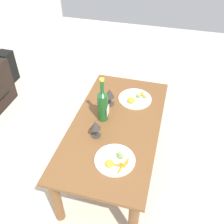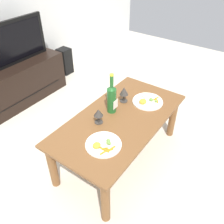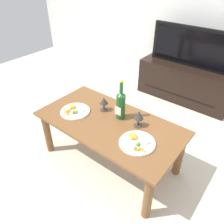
{
  "view_description": "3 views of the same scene",
  "coord_description": "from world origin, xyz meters",
  "px_view_note": "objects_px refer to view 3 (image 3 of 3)",
  "views": [
    {
      "loc": [
        -1.43,
        -0.35,
        1.87
      ],
      "look_at": [
        0.05,
        0.04,
        0.56
      ],
      "focal_mm": 41.62,
      "sensor_mm": 36.0,
      "label": 1
    },
    {
      "loc": [
        -1.36,
        -0.87,
        1.78
      ],
      "look_at": [
        -0.03,
        0.06,
        0.54
      ],
      "focal_mm": 38.26,
      "sensor_mm": 36.0,
      "label": 2
    },
    {
      "loc": [
        0.99,
        -1.2,
        1.68
      ],
      "look_at": [
        0.02,
        0.01,
        0.6
      ],
      "focal_mm": 35.58,
      "sensor_mm": 36.0,
      "label": 3
    }
  ],
  "objects_px": {
    "dining_table": "(109,129)",
    "tv_stand": "(185,82)",
    "wine_bottle": "(121,104)",
    "dinner_plate_right": "(137,142)",
    "dinner_plate_left": "(75,111)",
    "goblet_left": "(104,102)",
    "goblet_right": "(139,116)",
    "tv_screen": "(192,47)"
  },
  "relations": [
    {
      "from": "tv_stand",
      "to": "goblet_left",
      "type": "relative_size",
      "value": 9.22
    },
    {
      "from": "wine_bottle",
      "to": "dinner_plate_right",
      "type": "height_order",
      "value": "wine_bottle"
    },
    {
      "from": "tv_stand",
      "to": "wine_bottle",
      "type": "distance_m",
      "value": 1.54
    },
    {
      "from": "wine_bottle",
      "to": "goblet_right",
      "type": "bearing_deg",
      "value": -0.76
    },
    {
      "from": "tv_screen",
      "to": "wine_bottle",
      "type": "height_order",
      "value": "tv_screen"
    },
    {
      "from": "dinner_plate_left",
      "to": "goblet_left",
      "type": "bearing_deg",
      "value": 45.01
    },
    {
      "from": "dinner_plate_right",
      "to": "dinner_plate_left",
      "type": "bearing_deg",
      "value": -179.91
    },
    {
      "from": "dining_table",
      "to": "wine_bottle",
      "type": "distance_m",
      "value": 0.26
    },
    {
      "from": "tv_screen",
      "to": "goblet_right",
      "type": "height_order",
      "value": "tv_screen"
    },
    {
      "from": "goblet_right",
      "to": "goblet_left",
      "type": "bearing_deg",
      "value": 180.0
    },
    {
      "from": "goblet_right",
      "to": "dinner_plate_right",
      "type": "relative_size",
      "value": 0.54
    },
    {
      "from": "tv_stand",
      "to": "goblet_right",
      "type": "height_order",
      "value": "goblet_right"
    },
    {
      "from": "tv_stand",
      "to": "dining_table",
      "type": "bearing_deg",
      "value": -92.03
    },
    {
      "from": "dining_table",
      "to": "goblet_right",
      "type": "distance_m",
      "value": 0.32
    },
    {
      "from": "tv_screen",
      "to": "goblet_right",
      "type": "bearing_deg",
      "value": -83.42
    },
    {
      "from": "tv_stand",
      "to": "dinner_plate_left",
      "type": "xyz_separation_m",
      "value": [
        -0.41,
        -1.69,
        0.25
      ]
    },
    {
      "from": "tv_screen",
      "to": "goblet_left",
      "type": "distance_m",
      "value": 1.52
    },
    {
      "from": "tv_stand",
      "to": "goblet_left",
      "type": "height_order",
      "value": "goblet_left"
    },
    {
      "from": "wine_bottle",
      "to": "dinner_plate_left",
      "type": "bearing_deg",
      "value": -153.08
    },
    {
      "from": "dining_table",
      "to": "tv_screen",
      "type": "height_order",
      "value": "tv_screen"
    },
    {
      "from": "goblet_right",
      "to": "dinner_plate_left",
      "type": "xyz_separation_m",
      "value": [
        -0.58,
        -0.19,
        -0.09
      ]
    },
    {
      "from": "goblet_right",
      "to": "dinner_plate_left",
      "type": "bearing_deg",
      "value": -161.51
    },
    {
      "from": "dining_table",
      "to": "tv_stand",
      "type": "relative_size",
      "value": 1.04
    },
    {
      "from": "tv_screen",
      "to": "wine_bottle",
      "type": "relative_size",
      "value": 2.92
    },
    {
      "from": "tv_screen",
      "to": "dinner_plate_left",
      "type": "height_order",
      "value": "tv_screen"
    },
    {
      "from": "tv_stand",
      "to": "tv_screen",
      "type": "relative_size",
      "value": 1.15
    },
    {
      "from": "goblet_right",
      "to": "dinner_plate_right",
      "type": "xyz_separation_m",
      "value": [
        0.12,
        -0.19,
        -0.09
      ]
    },
    {
      "from": "dining_table",
      "to": "tv_stand",
      "type": "height_order",
      "value": "tv_stand"
    },
    {
      "from": "goblet_left",
      "to": "dinner_plate_left",
      "type": "xyz_separation_m",
      "value": [
        -0.19,
        -0.19,
        -0.08
      ]
    },
    {
      "from": "tv_screen",
      "to": "wine_bottle",
      "type": "distance_m",
      "value": 1.5
    },
    {
      "from": "tv_stand",
      "to": "wine_bottle",
      "type": "bearing_deg",
      "value": -90.78
    },
    {
      "from": "dining_table",
      "to": "goblet_right",
      "type": "relative_size",
      "value": 8.49
    },
    {
      "from": "goblet_left",
      "to": "goblet_right",
      "type": "distance_m",
      "value": 0.39
    },
    {
      "from": "wine_bottle",
      "to": "dinner_plate_right",
      "type": "xyz_separation_m",
      "value": [
        0.31,
        -0.19,
        -0.13
      ]
    },
    {
      "from": "tv_screen",
      "to": "dinner_plate_right",
      "type": "relative_size",
      "value": 3.83
    },
    {
      "from": "tv_stand",
      "to": "goblet_left",
      "type": "distance_m",
      "value": 1.55
    },
    {
      "from": "dinner_plate_left",
      "to": "dinner_plate_right",
      "type": "xyz_separation_m",
      "value": [
        0.69,
        0.0,
        0.0
      ]
    },
    {
      "from": "wine_bottle",
      "to": "tv_screen",
      "type": "bearing_deg",
      "value": 89.22
    },
    {
      "from": "dining_table",
      "to": "dinner_plate_left",
      "type": "relative_size",
      "value": 4.71
    },
    {
      "from": "goblet_left",
      "to": "tv_stand",
      "type": "bearing_deg",
      "value": 81.9
    },
    {
      "from": "tv_screen",
      "to": "goblet_left",
      "type": "height_order",
      "value": "tv_screen"
    },
    {
      "from": "goblet_left",
      "to": "dinner_plate_left",
      "type": "bearing_deg",
      "value": -134.99
    }
  ]
}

